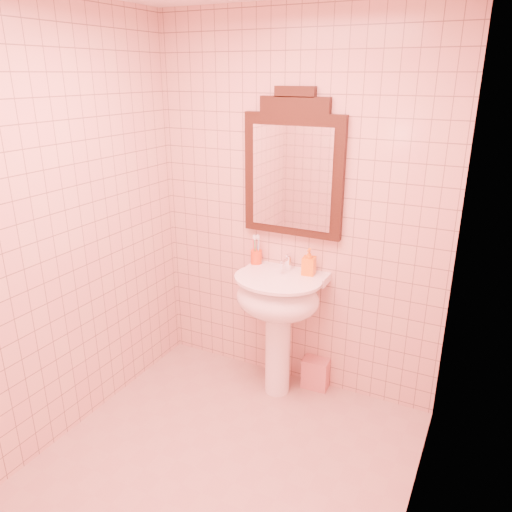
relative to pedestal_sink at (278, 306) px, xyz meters
The scene contains 8 objects.
floor 1.09m from the pedestal_sink, 88.85° to the right, with size 2.20×2.20×0.00m, color tan.
back_wall 0.63m from the pedestal_sink, 85.63° to the left, with size 2.00×0.02×2.50m, color #D7A996.
pedestal_sink is the anchor object (origin of this frame).
faucet 0.29m from the pedestal_sink, 90.00° to the left, with size 0.04×0.16×0.11m.
mirror 0.89m from the pedestal_sink, 90.00° to the left, with size 0.67×0.06×0.93m.
toothbrush_cup 0.38m from the pedestal_sink, 146.50° to the left, with size 0.08×0.08×0.18m.
soap_dispenser 0.35m from the pedestal_sink, 40.65° to the left, with size 0.08×0.08×0.18m, color orange.
towel 0.62m from the pedestal_sink, 37.05° to the left, with size 0.18×0.12×0.22m, color tan.
Camera 1 is at (1.19, -1.84, 2.10)m, focal length 35.00 mm.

